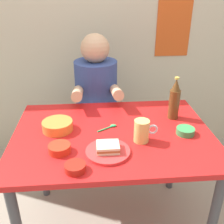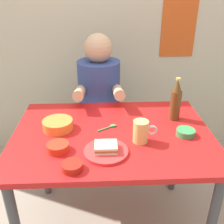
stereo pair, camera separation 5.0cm
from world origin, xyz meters
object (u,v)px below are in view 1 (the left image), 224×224
at_px(stool, 98,134).
at_px(beer_mug, 142,131).
at_px(dining_table, 113,146).
at_px(plate_orange, 108,151).
at_px(beer_bottle, 174,100).
at_px(person_seated, 96,88).
at_px(dip_bowl_green, 185,131).
at_px(sandwich, 108,147).

bearing_deg(stool, beer_mug, -73.55).
height_order(dining_table, stool, dining_table).
bearing_deg(dining_table, stool, 96.57).
height_order(plate_orange, beer_bottle, beer_bottle).
distance_m(person_seated, beer_mug, 0.75).
bearing_deg(dip_bowl_green, person_seated, 124.89).
distance_m(beer_mug, beer_bottle, 0.35).
height_order(plate_orange, sandwich, sandwich).
bearing_deg(person_seated, sandwich, -87.77).
bearing_deg(dip_bowl_green, beer_mug, -168.95).
distance_m(sandwich, beer_bottle, 0.55).
relative_size(beer_mug, beer_bottle, 0.48).
distance_m(beer_bottle, dip_bowl_green, 0.22).
distance_m(plate_orange, beer_mug, 0.21).
height_order(person_seated, sandwich, person_seated).
bearing_deg(beer_mug, sandwich, -153.40).
bearing_deg(sandwich, beer_bottle, 38.36).
bearing_deg(person_seated, dining_table, -83.31).
bearing_deg(beer_mug, plate_orange, -153.40).
height_order(stool, beer_bottle, beer_bottle).
xyz_separation_m(sandwich, beer_bottle, (0.42, 0.33, 0.09)).
height_order(dining_table, beer_mug, beer_mug).
distance_m(stool, person_seated, 0.42).
distance_m(sandwich, dip_bowl_green, 0.46).
distance_m(person_seated, plate_orange, 0.81).
bearing_deg(sandwich, beer_mug, 26.60).
bearing_deg(plate_orange, beer_bottle, 38.36).
xyz_separation_m(dining_table, beer_mug, (0.14, -0.10, 0.15)).
xyz_separation_m(sandwich, dip_bowl_green, (0.44, 0.14, -0.01)).
distance_m(sandwich, beer_mug, 0.21).
distance_m(dining_table, stool, 0.70).
relative_size(stool, plate_orange, 2.05).
bearing_deg(person_seated, stool, 90.00).
relative_size(beer_mug, dip_bowl_green, 1.26).
xyz_separation_m(person_seated, dip_bowl_green, (0.47, -0.67, -0.01)).
height_order(dining_table, person_seated, person_seated).
bearing_deg(dip_bowl_green, dining_table, 172.44).
xyz_separation_m(person_seated, plate_orange, (0.03, -0.81, -0.02)).
height_order(plate_orange, dip_bowl_green, dip_bowl_green).
xyz_separation_m(plate_orange, beer_bottle, (0.42, 0.33, 0.11)).
xyz_separation_m(beer_mug, beer_bottle, (0.24, 0.24, 0.06)).
height_order(stool, sandwich, sandwich).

